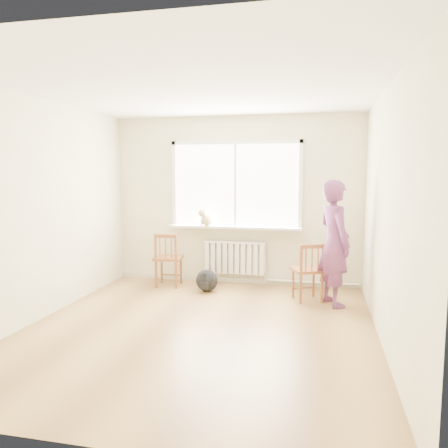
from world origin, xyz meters
The scene contains 13 objects.
floor centered at (0.00, 0.00, 0.00)m, with size 4.50×4.50×0.00m, color #A87F45.
ceiling centered at (0.00, 0.00, 2.70)m, with size 4.50×4.50×0.00m, color white.
back_wall centered at (0.00, 2.25, 1.35)m, with size 4.00×0.01×2.70m, color beige.
window centered at (0.00, 2.22, 1.66)m, with size 2.12×0.05×1.42m.
windowsill centered at (0.00, 2.14, 0.93)m, with size 2.15×0.22×0.04m, color white.
radiator centered at (0.00, 2.16, 0.44)m, with size 1.00×0.12×0.55m.
heating_pipe centered at (1.25, 2.19, 0.08)m, with size 0.04×0.04×1.40m, color silver.
baseboard centered at (0.00, 2.23, 0.04)m, with size 4.00×0.03×0.08m, color beige.
chair_left centered at (-1.00, 1.75, 0.43)m, with size 0.46×0.44×0.86m.
chair_right centered at (1.20, 1.42, 0.42)m, with size 0.53×0.52×0.83m.
person centered at (1.53, 1.33, 0.85)m, with size 0.62×0.41×1.71m, color #D14547.
cat centered at (-0.44, 2.05, 1.07)m, with size 0.28×0.44×0.30m.
backpack centered at (-0.32, 1.61, 0.17)m, with size 0.34×0.25×0.34m, color black.
Camera 1 is at (1.34, -4.67, 1.79)m, focal length 35.00 mm.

